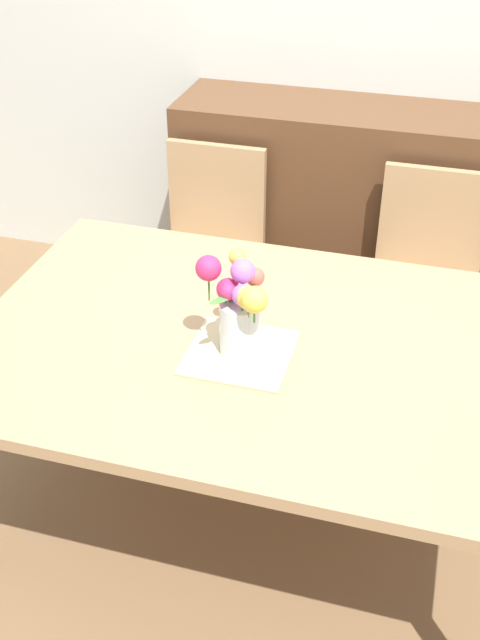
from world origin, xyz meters
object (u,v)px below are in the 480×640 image
Objects in this scene: chair_right at (426,269)px; flower_vase at (239,306)px; dining_table at (256,359)px; chair_left at (210,239)px; dresser at (335,216)px.

chair_right is 1.18m from flower_vase.
flower_vase is at bearing 64.59° from chair_right.
dining_table is 1.04m from chair_left.
flower_vase is (-0.05, -1.41, 0.39)m from dresser.
dining_table is 1.34m from dresser.
dresser is (0.02, 1.33, -0.15)m from dining_table.
dining_table is 1.23× the size of dresser.
dresser is at bearing 89.32° from dining_table.
chair_right is (0.45, 0.93, -0.14)m from dining_table.
dining_table is 5.75× the size of flower_vase.
chair_left is 1.00× the size of chair_right.
dining_table is 1.92× the size of chair_left.
dining_table is at bearing -90.68° from dresser.
chair_left reaches higher than dining_table.
chair_left is at bearing -139.47° from dresser.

